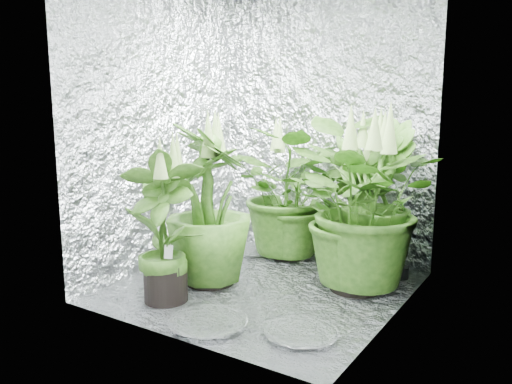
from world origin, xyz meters
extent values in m
plane|color=silver|center=(0.00, 0.00, 0.00)|extent=(1.60, 1.60, 0.00)
cube|color=silver|center=(0.00, 0.80, 1.00)|extent=(1.60, 0.02, 2.00)
cube|color=silver|center=(0.00, -0.80, 1.00)|extent=(1.60, 0.02, 2.00)
cube|color=silver|center=(-0.80, 0.00, 1.00)|extent=(0.02, 1.60, 2.00)
cube|color=silver|center=(0.80, 0.00, 1.00)|extent=(0.02, 1.60, 2.00)
cylinder|color=black|center=(-0.16, 0.63, 0.12)|extent=(0.26, 0.26, 0.23)
cylinder|color=#452713|center=(-0.16, 0.63, 0.22)|extent=(0.24, 0.24, 0.03)
imported|color=#1A3C0D|center=(-0.16, 0.63, 0.49)|extent=(0.94, 0.94, 0.92)
cone|color=olive|center=(-0.16, 0.63, 0.89)|extent=(0.08, 0.08, 0.23)
cylinder|color=black|center=(0.29, 0.64, 0.11)|extent=(0.25, 0.25, 0.22)
cylinder|color=#452713|center=(0.29, 0.64, 0.21)|extent=(0.23, 0.23, 0.03)
imported|color=#1A3C0D|center=(0.29, 0.64, 0.46)|extent=(0.61, 0.61, 0.87)
cone|color=olive|center=(0.29, 0.64, 0.84)|extent=(0.08, 0.08, 0.22)
cylinder|color=black|center=(0.50, 0.55, 0.13)|extent=(0.28, 0.28, 0.25)
cylinder|color=#452713|center=(0.50, 0.55, 0.24)|extent=(0.26, 0.26, 0.03)
imported|color=#1A3C0D|center=(0.50, 0.55, 0.52)|extent=(0.70, 0.70, 0.98)
cone|color=olive|center=(0.50, 0.55, 0.95)|extent=(0.09, 0.09, 0.25)
cylinder|color=black|center=(-0.31, -0.12, 0.13)|extent=(0.30, 0.30, 0.26)
cylinder|color=#452713|center=(-0.31, -0.12, 0.25)|extent=(0.27, 0.27, 0.03)
imported|color=#1A3C0D|center=(-0.31, -0.12, 0.51)|extent=(0.72, 0.72, 0.96)
cone|color=olive|center=(-0.31, -0.12, 0.93)|extent=(0.10, 0.10, 0.26)
cylinder|color=black|center=(0.49, 0.26, 0.13)|extent=(0.30, 0.30, 0.27)
cylinder|color=#452713|center=(0.49, 0.26, 0.25)|extent=(0.28, 0.28, 0.03)
imported|color=#1A3C0D|center=(0.49, 0.26, 0.53)|extent=(1.06, 1.06, 1.00)
cone|color=olive|center=(0.49, 0.26, 0.97)|extent=(0.10, 0.10, 0.27)
cylinder|color=black|center=(-0.35, -0.47, 0.11)|extent=(0.24, 0.24, 0.22)
cylinder|color=#452713|center=(-0.35, -0.47, 0.20)|extent=(0.22, 0.22, 0.03)
imported|color=#1A3C0D|center=(-0.35, -0.47, 0.45)|extent=(0.63, 0.63, 0.85)
cone|color=olive|center=(-0.35, -0.47, 0.82)|extent=(0.08, 0.08, 0.22)
cylinder|color=black|center=(0.64, 0.62, 0.04)|extent=(0.13, 0.13, 0.07)
cylinder|color=black|center=(0.64, 0.62, 0.18)|extent=(0.09, 0.09, 0.09)
cylinder|color=#4C4C51|center=(0.59, 0.61, 0.18)|extent=(0.02, 0.28, 0.28)
torus|color=#4C4C51|center=(0.59, 0.61, 0.18)|extent=(0.02, 0.29, 0.29)
cube|color=white|center=(-0.29, -0.50, 0.30)|extent=(0.05, 0.04, 0.07)
camera|label=1|loc=(1.52, -2.45, 1.09)|focal=35.00mm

